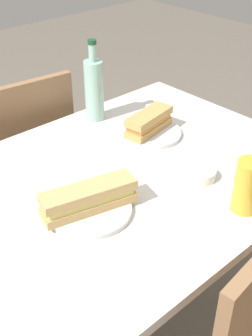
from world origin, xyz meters
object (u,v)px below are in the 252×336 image
object	(u,v)px
baguette_sandwich_near	(89,198)
water_bottle	(94,89)
dining_table	(126,202)
olive_bowl	(200,173)
chair_far	(24,159)
knife_near	(78,198)
beer_glass	(248,186)
plate_near	(90,210)
knife_far	(136,127)
baguette_sandwich_far	(149,122)
plate_far	(149,133)

from	to	relation	value
baguette_sandwich_near	water_bottle	xyz separation A→B (m)	(0.35, 0.42, 0.07)
dining_table	olive_bowl	size ratio (longest dim) A/B	12.09
chair_far	knife_near	xyz separation A→B (m)	(-0.19, -0.65, 0.26)
dining_table	beer_glass	bearing A→B (deg)	-70.02
dining_table	water_bottle	bearing A→B (deg)	65.18
chair_far	plate_near	world-z (taller)	chair_far
plate_near	knife_far	distance (m)	0.46
plate_near	olive_bowl	world-z (taller)	olive_bowl
dining_table	beer_glass	distance (m)	0.40
plate_near	beer_glass	world-z (taller)	beer_glass
beer_glass	olive_bowl	world-z (taller)	beer_glass
dining_table	olive_bowl	bearing A→B (deg)	-47.93
plate_near	baguette_sandwich_far	distance (m)	0.46
chair_far	knife_near	world-z (taller)	chair_far
knife_far	water_bottle	bearing A→B (deg)	102.93
plate_near	water_bottle	size ratio (longest dim) A/B	0.77
baguette_sandwich_near	knife_near	world-z (taller)	baguette_sandwich_near
knife_far	water_bottle	xyz separation A→B (m)	(-0.04, 0.17, 0.10)
dining_table	plate_far	xyz separation A→B (m)	(0.22, 0.13, 0.12)
plate_near	plate_far	distance (m)	0.46
dining_table	beer_glass	xyz separation A→B (m)	(0.12, -0.34, 0.18)
knife_near	plate_far	size ratio (longest dim) A/B	0.80
dining_table	chair_far	bearing A→B (deg)	90.77
baguette_sandwich_near	beer_glass	xyz separation A→B (m)	(0.32, -0.26, 0.02)
plate_near	knife_far	size ratio (longest dim) A/B	1.34
knife_near	beer_glass	xyz separation A→B (m)	(0.32, -0.31, 0.06)
knife_near	knife_far	distance (m)	0.44
olive_bowl	baguette_sandwich_near	bearing A→B (deg)	165.10
beer_glass	plate_near	bearing A→B (deg)	140.14
chair_far	plate_far	size ratio (longest dim) A/B	3.91
baguette_sandwich_far	plate_near	bearing A→B (deg)	-154.61
baguette_sandwich_far	olive_bowl	xyz separation A→B (m)	(-0.07, -0.29, -0.03)
plate_far	water_bottle	bearing A→B (deg)	105.16
dining_table	water_bottle	world-z (taller)	water_bottle
chair_far	knife_far	xyz separation A→B (m)	(0.21, -0.46, 0.26)
olive_bowl	dining_table	bearing A→B (deg)	132.07
chair_far	beer_glass	bearing A→B (deg)	-82.29
plate_near	baguette_sandwich_near	world-z (taller)	baguette_sandwich_near
plate_near	water_bottle	xyz separation A→B (m)	(0.35, 0.42, 0.11)
beer_glass	olive_bowl	bearing A→B (deg)	82.14
water_bottle	olive_bowl	xyz separation A→B (m)	(-0.01, -0.51, -0.10)
baguette_sandwich_near	plate_far	xyz separation A→B (m)	(0.41, 0.20, -0.04)
baguette_sandwich_near	olive_bowl	distance (m)	0.35
dining_table	plate_far	distance (m)	0.28
knife_near	baguette_sandwich_far	bearing A→B (deg)	19.51
chair_far	olive_bowl	world-z (taller)	chair_far
dining_table	plate_near	size ratio (longest dim) A/B	5.20
chair_far	dining_table	bearing A→B (deg)	-89.23
baguette_sandwich_far	plate_far	bearing A→B (deg)	90.00
dining_table	baguette_sandwich_far	world-z (taller)	baguette_sandwich_far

